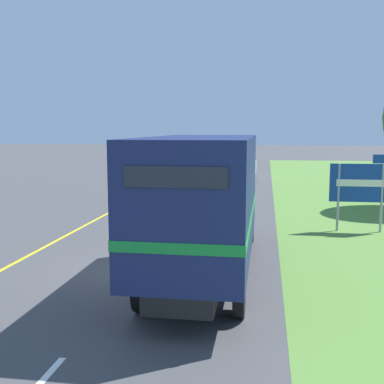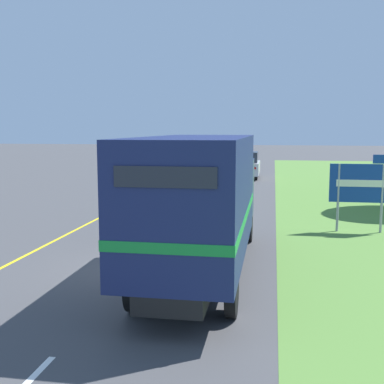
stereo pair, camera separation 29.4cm
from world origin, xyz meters
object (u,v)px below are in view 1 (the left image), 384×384
highway_sign (362,184)px  horse_trailer_truck (206,199)px  lead_car_grey_ahead (217,156)px  lead_car_silver_ahead (244,165)px  lead_car_white (175,179)px

highway_sign → horse_trailer_truck: bearing=-128.6°
lead_car_grey_ahead → horse_trailer_truck: bearing=-84.7°
horse_trailer_truck → lead_car_silver_ahead: bearing=90.4°
lead_car_silver_ahead → highway_sign: size_ratio=1.50×
lead_car_white → lead_car_grey_ahead: (0.11, 22.48, -0.00)m
horse_trailer_truck → highway_sign: 7.93m
lead_car_silver_ahead → highway_sign: (5.12, -18.65, 0.75)m
highway_sign → lead_car_grey_ahead: bearing=105.3°
lead_car_grey_ahead → highway_sign: size_ratio=1.35×
lead_car_silver_ahead → highway_sign: 19.36m
lead_car_white → highway_sign: (8.47, -8.00, 0.79)m
lead_car_grey_ahead → highway_sign: 31.61m
lead_car_grey_ahead → lead_car_silver_ahead: bearing=-74.7°
highway_sign → lead_car_silver_ahead: bearing=105.4°
lead_car_silver_ahead → lead_car_grey_ahead: (-3.24, 11.82, -0.05)m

